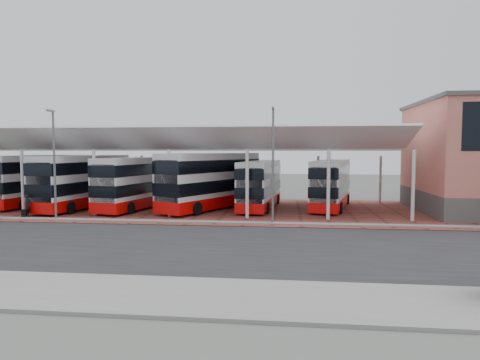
% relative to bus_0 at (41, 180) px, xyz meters
% --- Properties ---
extents(ground, '(140.00, 140.00, 0.00)m').
position_rel_bus_0_xyz_m(ground, '(20.07, -14.49, -2.36)').
color(ground, '#4C504A').
extents(road, '(120.00, 14.00, 0.02)m').
position_rel_bus_0_xyz_m(road, '(20.07, -15.49, -2.35)').
color(road, black).
rests_on(road, ground).
extents(forecourt, '(72.00, 16.00, 0.06)m').
position_rel_bus_0_xyz_m(forecourt, '(22.07, -1.49, -2.33)').
color(forecourt, brown).
rests_on(forecourt, ground).
extents(sidewalk, '(120.00, 4.00, 0.14)m').
position_rel_bus_0_xyz_m(sidewalk, '(20.07, -23.49, -2.29)').
color(sidewalk, slate).
rests_on(sidewalk, ground).
extents(north_kerb, '(120.00, 0.80, 0.14)m').
position_rel_bus_0_xyz_m(north_kerb, '(20.07, -8.29, -2.29)').
color(north_kerb, slate).
rests_on(north_kerb, ground).
extents(yellow_line_near, '(120.00, 0.12, 0.01)m').
position_rel_bus_0_xyz_m(yellow_line_near, '(20.07, -21.49, -2.34)').
color(yellow_line_near, '#C1A505').
rests_on(yellow_line_near, road).
extents(yellow_line_far, '(120.00, 0.12, 0.01)m').
position_rel_bus_0_xyz_m(yellow_line_far, '(20.07, -21.19, -2.34)').
color(yellow_line_far, '#C1A505').
rests_on(yellow_line_far, road).
extents(canopy, '(37.00, 11.63, 7.07)m').
position_rel_bus_0_xyz_m(canopy, '(14.07, -0.56, 3.43)').
color(canopy, silver).
rests_on(canopy, ground).
extents(lamp_west, '(0.16, 0.90, 8.07)m').
position_rel_bus_0_xyz_m(lamp_west, '(6.07, -8.22, 2.00)').
color(lamp_west, slate).
rests_on(lamp_west, ground).
extents(lamp_east, '(0.16, 0.90, 8.07)m').
position_rel_bus_0_xyz_m(lamp_east, '(22.07, -8.22, 2.00)').
color(lamp_east, slate).
rests_on(lamp_east, ground).
extents(bus_0, '(4.69, 11.54, 4.64)m').
position_rel_bus_0_xyz_m(bus_0, '(0.00, 0.00, 0.00)').
color(bus_0, silver).
rests_on(bus_0, forecourt).
extents(bus_1, '(4.34, 11.51, 4.63)m').
position_rel_bus_0_xyz_m(bus_1, '(5.07, -1.78, -0.00)').
color(bus_1, silver).
rests_on(bus_1, forecourt).
extents(bus_2, '(4.65, 11.11, 4.46)m').
position_rel_bus_0_xyz_m(bus_2, '(10.11, -1.47, -0.09)').
color(bus_2, silver).
rests_on(bus_2, forecourt).
extents(bus_3, '(7.64, 11.72, 4.84)m').
position_rel_bus_0_xyz_m(bus_3, '(16.50, -1.22, 0.10)').
color(bus_3, silver).
rests_on(bus_3, forecourt).
extents(bus_4, '(3.38, 10.25, 4.14)m').
position_rel_bus_0_xyz_m(bus_4, '(20.69, -0.31, -0.24)').
color(bus_4, silver).
rests_on(bus_4, forecourt).
extents(bus_5, '(4.53, 10.49, 4.21)m').
position_rel_bus_0_xyz_m(bus_5, '(26.92, 0.49, -0.21)').
color(bus_5, silver).
rests_on(bus_5, forecourt).
extents(pedestrian, '(0.42, 0.63, 1.73)m').
position_rel_bus_0_xyz_m(pedestrian, '(3.34, -7.41, -1.44)').
color(pedestrian, black).
rests_on(pedestrian, forecourt).
extents(suitcase, '(0.37, 0.26, 0.63)m').
position_rel_bus_0_xyz_m(suitcase, '(3.27, -7.71, -1.99)').
color(suitcase, black).
rests_on(suitcase, forecourt).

